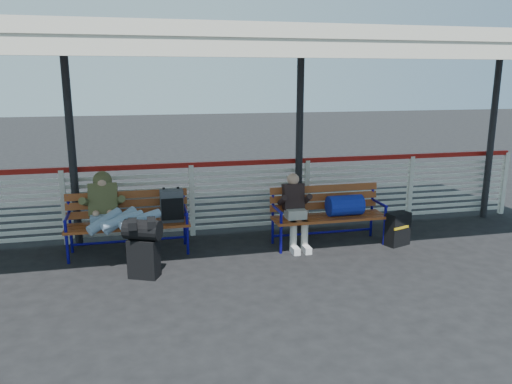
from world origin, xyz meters
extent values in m
plane|color=black|center=(0.00, 0.00, 0.00)|extent=(60.00, 60.00, 0.00)
cube|color=silver|center=(0.00, 1.90, 0.60)|extent=(12.00, 0.04, 1.04)
cube|color=#9A130E|center=(0.00, 1.90, 1.20)|extent=(12.00, 0.06, 0.08)
cube|color=silver|center=(6.00, 1.90, 0.60)|extent=(0.08, 0.08, 1.20)
cube|color=silver|center=(0.00, 0.90, 3.08)|extent=(12.60, 3.60, 0.16)
cube|color=silver|center=(0.00, -0.85, 2.95)|extent=(12.60, 0.06, 0.30)
cylinder|color=black|center=(-1.80, 1.75, 1.50)|extent=(0.12, 0.12, 3.00)
cylinder|color=black|center=(1.80, 1.75, 1.50)|extent=(0.12, 0.12, 3.00)
cylinder|color=black|center=(5.50, 1.75, 1.50)|extent=(0.12, 0.12, 3.00)
cube|color=black|center=(-0.82, 0.24, 0.26)|extent=(0.44, 0.37, 0.52)
cylinder|color=black|center=(-0.82, 0.24, 0.66)|extent=(0.54, 0.44, 0.27)
cube|color=#A2461F|center=(-1.02, 1.19, 0.45)|extent=(1.80, 0.50, 0.04)
cube|color=#A2461F|center=(-1.02, 1.45, 0.72)|extent=(1.80, 0.10, 0.40)
cylinder|color=#110C8D|center=(-1.87, 0.99, 0.23)|extent=(0.04, 0.04, 0.45)
cylinder|color=#110C8D|center=(-0.17, 0.99, 0.23)|extent=(0.04, 0.04, 0.45)
cylinder|color=#110C8D|center=(-1.87, 1.46, 0.45)|extent=(0.04, 0.04, 0.90)
cylinder|color=#110C8D|center=(-0.17, 1.46, 0.45)|extent=(0.04, 0.04, 0.90)
cube|color=#46484D|center=(-0.37, 1.21, 0.71)|extent=(0.34, 0.21, 0.48)
cube|color=#A2461F|center=(2.04, 0.91, 0.45)|extent=(1.80, 0.50, 0.04)
cube|color=#A2461F|center=(2.04, 1.17, 0.72)|extent=(1.80, 0.10, 0.40)
cylinder|color=#110C8D|center=(1.19, 0.71, 0.23)|extent=(0.04, 0.04, 0.45)
cylinder|color=#110C8D|center=(2.89, 0.71, 0.23)|extent=(0.04, 0.04, 0.45)
cylinder|color=#110C8D|center=(1.19, 1.18, 0.45)|extent=(0.04, 0.04, 0.90)
cylinder|color=#110C8D|center=(2.89, 1.18, 0.45)|extent=(0.04, 0.04, 0.90)
cylinder|color=#111094|center=(2.29, 0.91, 0.63)|extent=(0.55, 0.32, 0.32)
cube|color=#859AB3|center=(-1.37, 1.24, 0.54)|extent=(0.36, 0.26, 0.18)
cube|color=#4C4D29|center=(-1.37, 1.44, 0.80)|extent=(0.42, 0.38, 0.53)
sphere|color=#4C4D29|center=(-1.37, 1.54, 1.08)|extent=(0.28, 0.28, 0.28)
sphere|color=tan|center=(-1.37, 1.50, 1.07)|extent=(0.21, 0.21, 0.21)
cube|color=black|center=(-0.94, 0.18, 0.76)|extent=(0.11, 0.27, 0.10)
cube|color=black|center=(-0.70, 0.18, 0.76)|extent=(0.11, 0.27, 0.10)
cube|color=#B7B2A6|center=(1.49, 0.94, 0.53)|extent=(0.30, 0.24, 0.16)
cube|color=black|center=(1.49, 1.08, 0.78)|extent=(0.32, 0.23, 0.42)
sphere|color=tan|center=(1.49, 1.10, 1.05)|extent=(0.19, 0.19, 0.19)
cylinder|color=#B7B2A6|center=(1.40, 0.76, 0.24)|extent=(0.11, 0.11, 0.46)
cylinder|color=#B7B2A6|center=(1.58, 0.76, 0.24)|extent=(0.11, 0.11, 0.46)
cube|color=silver|center=(1.40, 0.66, 0.05)|extent=(0.10, 0.24, 0.10)
cube|color=silver|center=(1.58, 0.66, 0.05)|extent=(0.10, 0.24, 0.10)
cube|color=black|center=(3.09, 0.66, 0.26)|extent=(0.43, 0.33, 0.53)
cube|color=gold|center=(3.09, 0.54, 0.32)|extent=(0.30, 0.13, 0.04)
camera|label=1|loc=(-0.81, -6.15, 2.60)|focal=35.00mm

